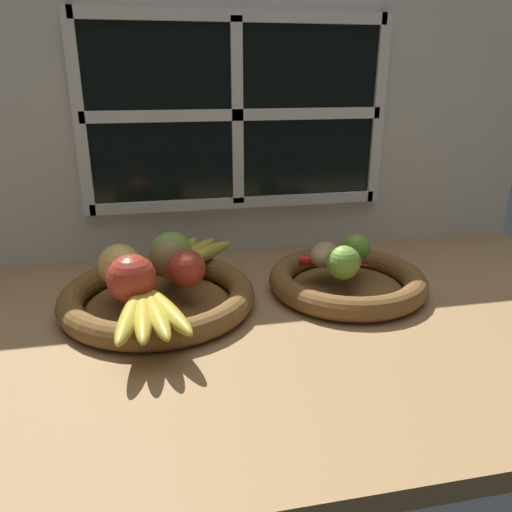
% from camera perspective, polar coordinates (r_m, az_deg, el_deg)
% --- Properties ---
extents(ground_plane, '(1.40, 0.90, 0.03)m').
position_cam_1_polar(ground_plane, '(0.92, 0.98, -6.24)').
color(ground_plane, '#9E774C').
extents(back_wall, '(1.40, 0.05, 0.55)m').
position_cam_1_polar(back_wall, '(1.12, -2.34, 14.36)').
color(back_wall, silver).
rests_on(back_wall, ground_plane).
extents(fruit_bowl_left, '(0.34, 0.34, 0.04)m').
position_cam_1_polar(fruit_bowl_left, '(0.90, -11.15, -4.59)').
color(fruit_bowl_left, brown).
rests_on(fruit_bowl_left, ground_plane).
extents(fruit_bowl_right, '(0.30, 0.30, 0.04)m').
position_cam_1_polar(fruit_bowl_right, '(0.97, 10.39, -2.82)').
color(fruit_bowl_right, brown).
rests_on(fruit_bowl_right, ground_plane).
extents(apple_red_right, '(0.07, 0.07, 0.07)m').
position_cam_1_polar(apple_red_right, '(0.87, -7.94, -1.39)').
color(apple_red_right, '#B73828').
rests_on(apple_red_right, fruit_bowl_left).
extents(apple_red_front, '(0.08, 0.08, 0.08)m').
position_cam_1_polar(apple_red_front, '(0.82, -14.06, -2.55)').
color(apple_red_front, '#B73828').
rests_on(apple_red_front, fruit_bowl_left).
extents(apple_green_back, '(0.08, 0.08, 0.08)m').
position_cam_1_polar(apple_green_back, '(0.93, -9.67, 0.38)').
color(apple_green_back, '#7AA338').
rests_on(apple_green_back, fruit_bowl_left).
extents(apple_golden_left, '(0.08, 0.08, 0.08)m').
position_cam_1_polar(apple_golden_left, '(0.89, -15.35, -1.04)').
color(apple_golden_left, '#DBB756').
rests_on(apple_golden_left, fruit_bowl_left).
extents(pear_brown, '(0.07, 0.07, 0.08)m').
position_cam_1_polar(pear_brown, '(0.90, -9.85, -0.34)').
color(pear_brown, olive).
rests_on(pear_brown, fruit_bowl_left).
extents(banana_bunch_front, '(0.13, 0.20, 0.03)m').
position_cam_1_polar(banana_bunch_front, '(0.77, -12.21, -6.18)').
color(banana_bunch_front, gold).
rests_on(banana_bunch_front, fruit_bowl_left).
extents(banana_bunch_back, '(0.15, 0.19, 0.03)m').
position_cam_1_polar(banana_bunch_back, '(0.99, -7.65, 0.31)').
color(banana_bunch_back, gold).
rests_on(banana_bunch_back, fruit_bowl_left).
extents(potato_large, '(0.05, 0.08, 0.04)m').
position_cam_1_polar(potato_large, '(0.95, 10.55, -0.38)').
color(potato_large, '#A38451').
rests_on(potato_large, fruit_bowl_right).
extents(potato_oblong, '(0.09, 0.10, 0.04)m').
position_cam_1_polar(potato_oblong, '(0.96, 7.87, 0.17)').
color(potato_oblong, tan).
rests_on(potato_oblong, fruit_bowl_right).
extents(lime_near, '(0.06, 0.06, 0.06)m').
position_cam_1_polar(lime_near, '(0.90, 9.95, -0.74)').
color(lime_near, '#7AAD3D').
rests_on(lime_near, fruit_bowl_right).
extents(lime_far, '(0.05, 0.05, 0.05)m').
position_cam_1_polar(lime_far, '(0.99, 11.41, 0.94)').
color(lime_far, '#6B9E33').
rests_on(lime_far, fruit_bowl_right).
extents(chili_pepper, '(0.14, 0.08, 0.02)m').
position_cam_1_polar(chili_pepper, '(0.95, 9.28, -0.79)').
color(chili_pepper, red).
rests_on(chili_pepper, fruit_bowl_right).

